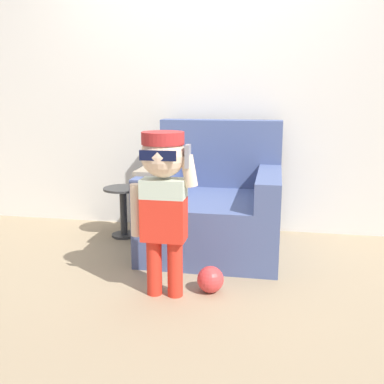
# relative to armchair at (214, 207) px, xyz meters

# --- Properties ---
(ground_plane) EXTENTS (10.00, 10.00, 0.00)m
(ground_plane) POSITION_rel_armchair_xyz_m (-0.19, -0.12, -0.33)
(ground_plane) COLOR #998466
(wall_back) EXTENTS (10.00, 0.05, 2.60)m
(wall_back) POSITION_rel_armchair_xyz_m (-0.19, 0.57, 0.97)
(wall_back) COLOR silver
(wall_back) RESTS_ON ground_plane
(armchair) EXTENTS (1.02, 1.00, 0.98)m
(armchair) POSITION_rel_armchair_xyz_m (0.00, 0.00, 0.00)
(armchair) COLOR #475684
(armchair) RESTS_ON ground_plane
(person_child) EXTENTS (0.41, 0.30, 0.99)m
(person_child) POSITION_rel_armchair_xyz_m (-0.18, -0.90, 0.33)
(person_child) COLOR red
(person_child) RESTS_ON ground_plane
(side_table) EXTENTS (0.33, 0.33, 0.43)m
(side_table) POSITION_rel_armchair_xyz_m (-0.80, 0.14, -0.07)
(side_table) COLOR #333333
(side_table) RESTS_ON ground_plane
(toy_ball) EXTENTS (0.16, 0.16, 0.16)m
(toy_ball) POSITION_rel_armchair_xyz_m (0.09, -0.82, -0.25)
(toy_ball) COLOR #D13838
(toy_ball) RESTS_ON ground_plane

